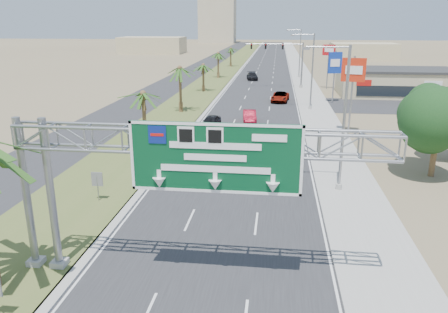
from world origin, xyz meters
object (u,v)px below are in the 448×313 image
store_building (396,83)px  car_right_lane (280,97)px  car_left_lane (211,122)px  pole_sign_blue (335,65)px  car_mid_lane (249,116)px  pole_sign_red_near (353,74)px  car_far (252,76)px  pole_sign_red_far (329,53)px  signal_mast (291,61)px  sign_gantry (180,153)px

store_building → car_right_lane: 20.35m
car_left_lane → car_right_lane: car_right_lane is taller
car_right_lane → pole_sign_blue: size_ratio=0.69×
car_left_lane → pole_sign_blue: 24.03m
car_mid_lane → pole_sign_red_near: bearing=-27.4°
car_mid_lane → car_right_lane: (3.62, 14.58, 0.00)m
car_left_lane → car_far: bearing=93.5°
car_right_lane → pole_sign_red_far: pole_sign_red_far is taller
car_far → pole_sign_red_far: (13.87, -11.42, 5.44)m
signal_mast → car_mid_lane: 29.59m
pole_sign_red_far → car_far: bearing=140.5°
store_building → car_left_lane: 37.10m
car_left_lane → sign_gantry: bearing=-77.6°
signal_mast → pole_sign_red_far: bearing=-2.9°
sign_gantry → car_left_lane: bearing=96.1°
sign_gantry → car_left_lane: 30.55m
car_far → pole_sign_blue: size_ratio=0.69×
car_far → pole_sign_red_near: size_ratio=0.64×
pole_sign_blue → car_mid_lane: bearing=-127.8°
car_right_lane → car_far: bearing=108.5°
store_building → pole_sign_blue: 14.17m
signal_mast → car_far: bearing=123.6°
sign_gantry → car_far: bearing=90.9°
store_building → pole_sign_blue: size_ratio=2.40×
sign_gantry → pole_sign_red_far: pole_sign_red_far is taller
car_right_lane → car_far: size_ratio=1.00×
store_building → car_right_lane: (-18.55, -8.26, -1.28)m
car_mid_lane → car_right_lane: bearing=70.1°
sign_gantry → pole_sign_red_near: (11.71, 28.98, 0.25)m
sign_gantry → car_far: size_ratio=3.24×
pole_sign_red_far → store_building: bearing=-28.6°
pole_sign_red_far → signal_mast: bearing=177.1°
car_left_lane → pole_sign_blue: bearing=55.6°
sign_gantry → pole_sign_blue: pole_sign_blue is taller
sign_gantry → pole_sign_red_near: size_ratio=2.06×
sign_gantry → car_far: sign_gantry is taller
pole_sign_blue → car_right_lane: bearing=179.5°
sign_gantry → car_far: 73.34m
signal_mast → car_far: (-7.37, 11.09, -4.10)m
car_left_lane → car_right_lane: 19.50m
sign_gantry → car_right_lane: bearing=84.6°
car_far → car_right_lane: bearing=-85.0°
car_left_lane → car_far: 43.28m
pole_sign_red_near → car_far: bearing=106.2°
sign_gantry → car_mid_lane: bearing=88.5°
car_right_lane → pole_sign_blue: (7.64, -0.06, 4.81)m
car_far → pole_sign_blue: 29.05m
signal_mast → car_mid_lane: (-5.35, -28.81, -4.14)m
store_building → pole_sign_red_far: 12.50m
pole_sign_red_near → car_left_lane: bearing=176.5°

